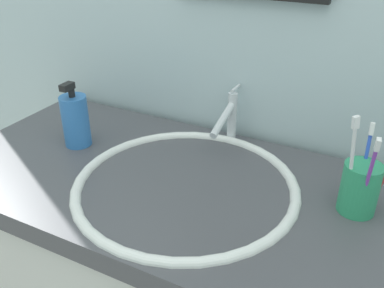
{
  "coord_description": "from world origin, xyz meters",
  "views": [
    {
      "loc": [
        0.35,
        -0.69,
        1.42
      ],
      "look_at": [
        -0.01,
        0.02,
        0.98
      ],
      "focal_mm": 39.62,
      "sensor_mm": 36.0,
      "label": 1
    }
  ],
  "objects_px": {
    "toothbrush_blue": "(366,159)",
    "soap_dispenser": "(75,120)",
    "toothbrush_purple": "(369,174)",
    "toothbrush_white": "(352,161)",
    "toothbrush_cup": "(360,188)",
    "faucet": "(229,116)"
  },
  "relations": [
    {
      "from": "toothbrush_purple",
      "to": "soap_dispenser",
      "type": "height_order",
      "value": "toothbrush_purple"
    },
    {
      "from": "toothbrush_blue",
      "to": "soap_dispenser",
      "type": "distance_m",
      "value": 0.68
    },
    {
      "from": "toothbrush_cup",
      "to": "soap_dispenser",
      "type": "xyz_separation_m",
      "value": [
        -0.68,
        -0.04,
        0.02
      ]
    },
    {
      "from": "toothbrush_white",
      "to": "soap_dispenser",
      "type": "height_order",
      "value": "toothbrush_white"
    },
    {
      "from": "faucet",
      "to": "toothbrush_cup",
      "type": "xyz_separation_m",
      "value": [
        0.34,
        -0.16,
        -0.02
      ]
    },
    {
      "from": "toothbrush_cup",
      "to": "toothbrush_white",
      "type": "relative_size",
      "value": 0.5
    },
    {
      "from": "toothbrush_blue",
      "to": "soap_dispenser",
      "type": "relative_size",
      "value": 1.01
    },
    {
      "from": "toothbrush_purple",
      "to": "soap_dispenser",
      "type": "distance_m",
      "value": 0.69
    },
    {
      "from": "toothbrush_blue",
      "to": "toothbrush_purple",
      "type": "distance_m",
      "value": 0.07
    },
    {
      "from": "toothbrush_purple",
      "to": "faucet",
      "type": "bearing_deg",
      "value": 151.44
    },
    {
      "from": "faucet",
      "to": "toothbrush_cup",
      "type": "height_order",
      "value": "faucet"
    },
    {
      "from": "toothbrush_white",
      "to": "toothbrush_cup",
      "type": "bearing_deg",
      "value": 48.85
    },
    {
      "from": "toothbrush_blue",
      "to": "toothbrush_white",
      "type": "bearing_deg",
      "value": -110.98
    },
    {
      "from": "toothbrush_cup",
      "to": "faucet",
      "type": "bearing_deg",
      "value": 155.5
    },
    {
      "from": "faucet",
      "to": "toothbrush_purple",
      "type": "bearing_deg",
      "value": -28.56
    },
    {
      "from": "faucet",
      "to": "toothbrush_blue",
      "type": "relative_size",
      "value": 0.94
    },
    {
      "from": "toothbrush_white",
      "to": "soap_dispenser",
      "type": "xyz_separation_m",
      "value": [
        -0.66,
        -0.01,
        -0.06
      ]
    },
    {
      "from": "toothbrush_white",
      "to": "soap_dispenser",
      "type": "distance_m",
      "value": 0.66
    },
    {
      "from": "toothbrush_purple",
      "to": "toothbrush_blue",
      "type": "bearing_deg",
      "value": 101.67
    },
    {
      "from": "toothbrush_blue",
      "to": "toothbrush_purple",
      "type": "bearing_deg",
      "value": -78.33
    },
    {
      "from": "faucet",
      "to": "soap_dispenser",
      "type": "distance_m",
      "value": 0.39
    },
    {
      "from": "toothbrush_cup",
      "to": "toothbrush_white",
      "type": "distance_m",
      "value": 0.08
    }
  ]
}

